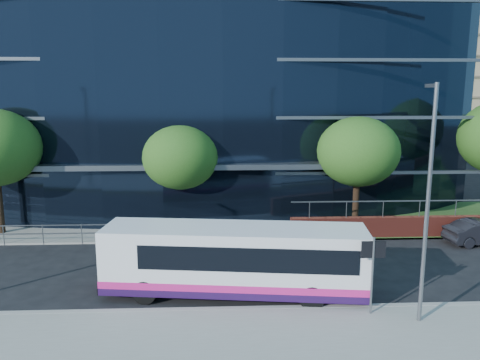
{
  "coord_description": "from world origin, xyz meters",
  "views": [
    {
      "loc": [
        -0.79,
        -16.75,
        7.87
      ],
      "look_at": [
        0.31,
        8.0,
        3.17
      ],
      "focal_mm": 35.0,
      "sensor_mm": 36.0,
      "label": 1
    }
  ],
  "objects_px": {
    "tree_far_b": "(180,157)",
    "tree_far_c": "(358,152)",
    "tree_dist_e": "(421,119)",
    "city_bus": "(237,260)",
    "street_sign": "(373,259)",
    "streetlight_east": "(428,198)"
  },
  "relations": [
    {
      "from": "tree_far_b",
      "to": "tree_far_c",
      "type": "bearing_deg",
      "value": -2.86
    },
    {
      "from": "tree_dist_e",
      "to": "tree_far_b",
      "type": "bearing_deg",
      "value": -131.52
    },
    {
      "from": "tree_far_b",
      "to": "city_bus",
      "type": "bearing_deg",
      "value": -72.58
    },
    {
      "from": "street_sign",
      "to": "city_bus",
      "type": "bearing_deg",
      "value": 156.52
    },
    {
      "from": "tree_far_b",
      "to": "streetlight_east",
      "type": "bearing_deg",
      "value": -52.37
    },
    {
      "from": "street_sign",
      "to": "tree_far_b",
      "type": "xyz_separation_m",
      "value": [
        -7.5,
        11.09,
        2.06
      ]
    },
    {
      "from": "streetlight_east",
      "to": "tree_far_b",
      "type": "bearing_deg",
      "value": 127.63
    },
    {
      "from": "tree_dist_e",
      "to": "city_bus",
      "type": "bearing_deg",
      "value": -121.41
    },
    {
      "from": "street_sign",
      "to": "tree_dist_e",
      "type": "height_order",
      "value": "tree_dist_e"
    },
    {
      "from": "streetlight_east",
      "to": "tree_dist_e",
      "type": "bearing_deg",
      "value": 66.89
    },
    {
      "from": "tree_far_c",
      "to": "tree_dist_e",
      "type": "distance_m",
      "value": 35.36
    },
    {
      "from": "tree_far_b",
      "to": "tree_dist_e",
      "type": "bearing_deg",
      "value": 48.48
    },
    {
      "from": "streetlight_east",
      "to": "city_bus",
      "type": "bearing_deg",
      "value": 157.03
    },
    {
      "from": "street_sign",
      "to": "city_bus",
      "type": "xyz_separation_m",
      "value": [
        -4.66,
        2.02,
        -0.69
      ]
    },
    {
      "from": "city_bus",
      "to": "streetlight_east",
      "type": "bearing_deg",
      "value": -15.96
    },
    {
      "from": "tree_dist_e",
      "to": "street_sign",
      "type": "bearing_deg",
      "value": -115.12
    },
    {
      "from": "street_sign",
      "to": "streetlight_east",
      "type": "xyz_separation_m",
      "value": [
        1.5,
        -0.59,
        2.29
      ]
    },
    {
      "from": "tree_dist_e",
      "to": "streetlight_east",
      "type": "xyz_separation_m",
      "value": [
        -18.0,
        -42.17,
        -0.1
      ]
    },
    {
      "from": "tree_dist_e",
      "to": "streetlight_east",
      "type": "relative_size",
      "value": 0.81
    },
    {
      "from": "tree_far_b",
      "to": "city_bus",
      "type": "xyz_separation_m",
      "value": [
        2.84,
        -9.06,
        -2.75
      ]
    },
    {
      "from": "tree_far_b",
      "to": "streetlight_east",
      "type": "height_order",
      "value": "streetlight_east"
    },
    {
      "from": "tree_far_c",
      "to": "streetlight_east",
      "type": "distance_m",
      "value": 11.22
    }
  ]
}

